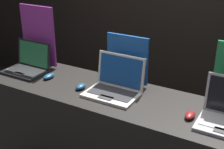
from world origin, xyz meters
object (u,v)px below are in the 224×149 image
(mouse_front, at_px, (49,76))
(promo_stand_front, at_px, (39,38))
(mouse_middle, at_px, (81,86))
(laptop_front, at_px, (28,65))
(promo_stand_middle, at_px, (127,62))
(mouse_back, at_px, (190,115))
(laptop_middle, at_px, (115,85))

(mouse_front, bearing_deg, promo_stand_front, 143.29)
(mouse_front, relative_size, mouse_middle, 1.19)
(laptop_front, height_order, mouse_middle, laptop_front)
(mouse_front, relative_size, promo_stand_middle, 0.30)
(laptop_front, relative_size, mouse_back, 3.20)
(mouse_middle, bearing_deg, promo_stand_middle, 44.60)
(laptop_middle, height_order, promo_stand_middle, promo_stand_middle)
(promo_stand_front, relative_size, laptop_middle, 1.41)
(laptop_front, bearing_deg, mouse_middle, -5.79)
(mouse_middle, bearing_deg, mouse_front, 174.47)
(mouse_front, height_order, promo_stand_front, promo_stand_front)
(laptop_front, height_order, mouse_front, laptop_front)
(laptop_front, height_order, promo_stand_front, promo_stand_front)
(promo_stand_front, xyz_separation_m, laptop_middle, (0.83, -0.15, -0.19))
(mouse_back, bearing_deg, promo_stand_front, 171.49)
(mouse_middle, height_order, mouse_back, mouse_middle)
(mouse_front, height_order, mouse_middle, mouse_middle)
(promo_stand_middle, distance_m, mouse_back, 0.65)
(promo_stand_front, distance_m, mouse_back, 1.44)
(mouse_back, bearing_deg, promo_stand_middle, 156.43)
(promo_stand_front, height_order, mouse_back, promo_stand_front)
(mouse_front, xyz_separation_m, mouse_middle, (0.33, -0.03, 0.00))
(mouse_middle, distance_m, mouse_back, 0.83)
(laptop_front, relative_size, laptop_middle, 0.92)
(laptop_front, distance_m, mouse_middle, 0.58)
(laptop_middle, xyz_separation_m, mouse_middle, (-0.26, -0.07, -0.04))
(promo_stand_middle, bearing_deg, laptop_middle, -90.00)
(promo_stand_front, height_order, promo_stand_middle, promo_stand_front)
(promo_stand_middle, height_order, mouse_back, promo_stand_middle)
(mouse_back, bearing_deg, mouse_front, 178.54)
(mouse_front, xyz_separation_m, laptop_middle, (0.59, 0.03, 0.04))
(mouse_middle, xyz_separation_m, promo_stand_middle, (0.26, 0.25, 0.16))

